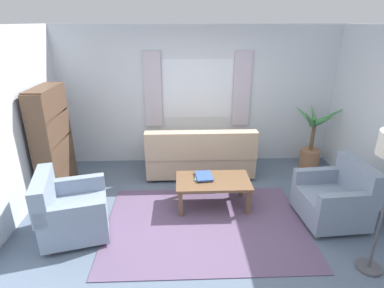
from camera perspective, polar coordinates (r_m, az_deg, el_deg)
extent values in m
plane|color=slate|center=(4.45, 2.47, -14.71)|extent=(6.24, 6.24, 0.00)
cube|color=silver|center=(5.99, 0.96, 8.76)|extent=(5.32, 0.12, 2.60)
cube|color=white|center=(5.90, 1.00, 10.05)|extent=(1.30, 0.01, 1.10)
cube|color=silver|center=(5.88, -7.20, 9.85)|extent=(0.32, 0.06, 1.40)
cube|color=silver|center=(5.97, 9.12, 9.93)|extent=(0.32, 0.06, 1.40)
cube|color=#604C6B|center=(4.45, 2.47, -14.65)|extent=(2.73, 1.94, 0.01)
cube|color=tan|center=(5.72, 1.44, -3.02)|extent=(1.90, 0.80, 0.38)
cube|color=tan|center=(5.26, 1.70, -0.22)|extent=(1.90, 0.20, 0.48)
cube|color=tan|center=(5.72, 10.21, -0.01)|extent=(0.16, 0.80, 0.24)
cube|color=tan|center=(5.61, -7.43, -0.27)|extent=(0.16, 0.80, 0.24)
cylinder|color=brown|center=(6.19, 9.14, -3.55)|extent=(0.06, 0.06, 0.06)
cylinder|color=brown|center=(6.10, -6.77, -3.83)|extent=(0.06, 0.06, 0.06)
cylinder|color=brown|center=(5.67, 10.27, -6.13)|extent=(0.06, 0.06, 0.06)
cylinder|color=brown|center=(5.56, -7.21, -6.49)|extent=(0.06, 0.06, 0.06)
cube|color=gray|center=(4.45, -20.54, -12.52)|extent=(0.98, 1.01, 0.36)
cube|color=gray|center=(4.30, -25.66, -8.28)|extent=(0.38, 0.86, 0.46)
cube|color=gray|center=(4.00, -21.36, -11.90)|extent=(0.81, 0.31, 0.22)
cube|color=gray|center=(4.62, -20.78, -7.07)|extent=(0.81, 0.31, 0.22)
cylinder|color=brown|center=(4.27, -15.96, -16.99)|extent=(0.05, 0.05, 0.06)
cylinder|color=brown|center=(4.83, -16.15, -12.03)|extent=(0.05, 0.05, 0.06)
cylinder|color=brown|center=(4.35, -24.79, -17.59)|extent=(0.05, 0.05, 0.06)
cylinder|color=brown|center=(4.90, -23.80, -12.66)|extent=(0.05, 0.05, 0.06)
cube|color=gray|center=(4.82, 24.04, -10.31)|extent=(0.86, 0.90, 0.36)
cube|color=gray|center=(4.80, 28.21, -5.60)|extent=(0.24, 0.85, 0.46)
cube|color=gray|center=(4.95, 22.55, -5.34)|extent=(0.81, 0.18, 0.22)
cube|color=gray|center=(4.42, 26.88, -9.45)|extent=(0.81, 0.18, 0.22)
cylinder|color=brown|center=(5.04, 18.58, -10.83)|extent=(0.05, 0.05, 0.06)
cylinder|color=brown|center=(4.54, 22.13, -15.26)|extent=(0.05, 0.05, 0.06)
cylinder|color=brown|center=(5.32, 24.94, -9.95)|extent=(0.05, 0.05, 0.06)
cylinder|color=brown|center=(4.86, 29.00, -13.92)|extent=(0.05, 0.05, 0.06)
cube|color=brown|center=(4.66, 3.90, -6.82)|extent=(1.10, 0.64, 0.04)
cube|color=brown|center=(4.53, -2.12, -10.96)|extent=(0.06, 0.06, 0.40)
cube|color=brown|center=(4.63, 10.31, -10.54)|extent=(0.06, 0.06, 0.40)
cube|color=brown|center=(4.97, -2.14, -7.72)|extent=(0.06, 0.06, 0.40)
cube|color=brown|center=(5.07, 9.11, -7.42)|extent=(0.06, 0.06, 0.40)
cube|color=#5B8E93|center=(4.71, 2.02, -6.05)|extent=(0.27, 0.30, 0.02)
cube|color=#335199|center=(4.70, 2.22, -5.87)|extent=(0.27, 0.35, 0.02)
cylinder|color=#9E6B4C|center=(6.39, 20.76, -2.49)|extent=(0.37, 0.37, 0.36)
cylinder|color=brown|center=(6.23, 21.28, 1.10)|extent=(0.07, 0.07, 0.50)
cone|color=#47894C|center=(6.20, 24.36, 4.94)|extent=(0.55, 0.15, 0.39)
cone|color=#47894C|center=(6.32, 21.39, 5.27)|extent=(0.16, 0.43, 0.34)
cone|color=#47894C|center=(6.20, 19.89, 5.19)|extent=(0.34, 0.41, 0.34)
cone|color=#47894C|center=(5.90, 20.67, 4.40)|extent=(0.38, 0.35, 0.42)
cone|color=#47894C|center=(5.96, 23.41, 4.11)|extent=(0.23, 0.45, 0.36)
cube|color=brown|center=(5.83, -22.74, 2.07)|extent=(0.30, 0.04, 1.70)
cube|color=brown|center=(5.06, -26.04, -1.38)|extent=(0.30, 0.04, 1.70)
cube|color=brown|center=(5.39, -22.90, 0.49)|extent=(0.02, 0.90, 1.70)
cube|color=brown|center=(5.77, -22.99, -7.32)|extent=(0.30, 0.86, 0.02)
cube|color=brown|center=(5.59, -23.63, -3.50)|extent=(0.30, 0.86, 0.02)
cube|color=brown|center=(5.44, -24.29, 0.57)|extent=(0.30, 0.86, 0.02)
cube|color=brown|center=(5.31, -24.99, 4.84)|extent=(0.30, 0.86, 0.02)
cube|color=brown|center=(5.22, -25.73, 9.30)|extent=(0.30, 0.86, 0.02)
cube|color=gold|center=(5.84, -22.66, -0.89)|extent=(0.24, 0.08, 0.24)
cube|color=orange|center=(5.75, -22.99, -1.09)|extent=(0.24, 0.07, 0.27)
cube|color=gold|center=(5.69, -23.22, -1.36)|extent=(0.23, 0.06, 0.28)
cube|color=orange|center=(5.64, -23.42, -1.95)|extent=(0.27, 0.06, 0.21)
cube|color=#335199|center=(5.57, -23.72, -1.87)|extent=(0.28, 0.06, 0.29)
cube|color=beige|center=(5.52, -23.93, -2.71)|extent=(0.23, 0.08, 0.18)
cube|color=orange|center=(5.43, -24.29, -3.03)|extent=(0.28, 0.10, 0.20)
cube|color=#7F478C|center=(5.35, -24.65, -3.37)|extent=(0.27, 0.08, 0.22)
cylinder|color=#4C4C51|center=(4.33, 29.69, -19.09)|extent=(0.28, 0.28, 0.03)
cylinder|color=#4C4C51|center=(3.94, 31.61, -11.12)|extent=(0.03, 0.03, 1.38)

